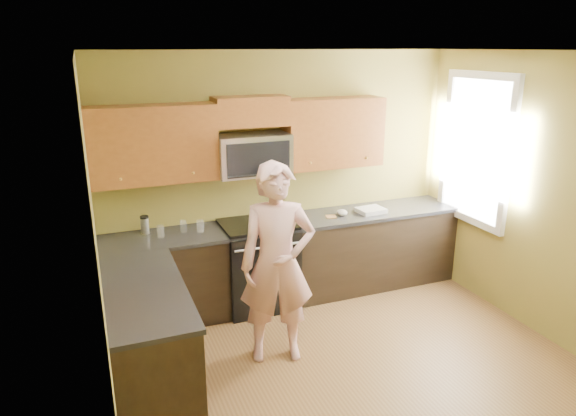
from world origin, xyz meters
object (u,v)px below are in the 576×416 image
woman (277,264)px  travel_mug (146,233)px  stove (258,264)px  frying_pan (265,225)px  microwave (253,174)px  butter_tub (291,223)px

woman → travel_mug: woman is taller
stove → woman: 1.11m
stove → travel_mug: 1.23m
stove → woman: woman is taller
woman → frying_pan: (0.20, 0.91, 0.04)m
stove → frying_pan: bearing=-62.8°
woman → travel_mug: bearing=143.9°
microwave → butter_tub: (0.36, -0.17, -0.53)m
microwave → travel_mug: bearing=177.0°
stove → butter_tub: 0.58m
frying_pan → travel_mug: bearing=-172.7°
woman → stove: bearing=95.9°
microwave → travel_mug: 1.25m
microwave → woman: (-0.15, -1.13, -0.54)m
woman → microwave: bearing=96.9°
microwave → travel_mug: size_ratio=4.12×
frying_pan → travel_mug: (-1.18, 0.28, -0.03)m
stove → travel_mug: size_ratio=5.15×
frying_pan → butter_tub: 0.32m
frying_pan → travel_mug: 1.21m
stove → frying_pan: 0.49m
frying_pan → microwave: bearing=122.8°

